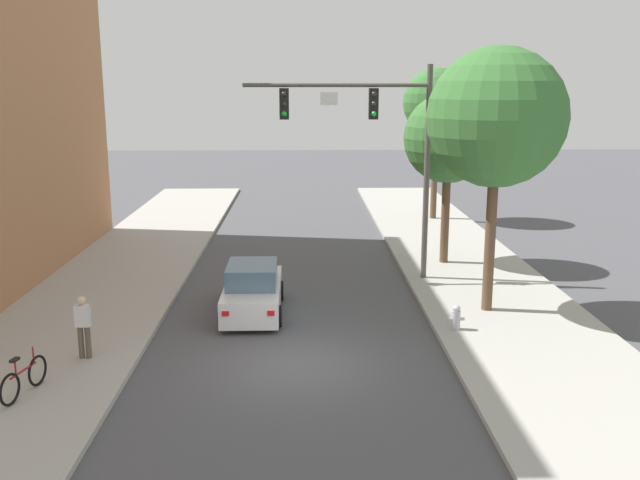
# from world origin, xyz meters

# --- Properties ---
(ground_plane) EXTENTS (120.00, 120.00, 0.00)m
(ground_plane) POSITION_xyz_m (0.00, 0.00, 0.00)
(ground_plane) COLOR #4C4C51
(sidewalk_left) EXTENTS (5.00, 60.00, 0.15)m
(sidewalk_left) POSITION_xyz_m (-6.50, 0.00, 0.07)
(sidewalk_left) COLOR #A8A59E
(sidewalk_left) RESTS_ON ground
(sidewalk_right) EXTENTS (5.00, 60.00, 0.15)m
(sidewalk_right) POSITION_xyz_m (6.50, 0.00, 0.07)
(sidewalk_right) COLOR #A8A59E
(sidewalk_right) RESTS_ON ground
(traffic_signal_mast) EXTENTS (6.47, 0.38, 7.50)m
(traffic_signal_mast) POSITION_xyz_m (2.78, 7.55, 5.34)
(traffic_signal_mast) COLOR #514C47
(traffic_signal_mast) RESTS_ON sidewalk_right
(car_lead_white) EXTENTS (1.86, 4.25, 1.60)m
(car_lead_white) POSITION_xyz_m (-1.33, 4.13, 0.72)
(car_lead_white) COLOR silver
(car_lead_white) RESTS_ON ground
(pedestrian_sidewalk_left_walker) EXTENTS (0.36, 0.22, 1.64)m
(pedestrian_sidewalk_left_walker) POSITION_xyz_m (-5.32, 0.20, 1.06)
(pedestrian_sidewalk_left_walker) COLOR brown
(pedestrian_sidewalk_left_walker) RESTS_ON sidewalk_left
(bicycle_leaning) EXTENTS (0.42, 1.74, 0.98)m
(bicycle_leaning) POSITION_xyz_m (-6.02, -1.95, 0.54)
(bicycle_leaning) COLOR black
(bicycle_leaning) RESTS_ON sidewalk_left
(fire_hydrant) EXTENTS (0.48, 0.24, 0.72)m
(fire_hydrant) POSITION_xyz_m (4.58, 2.07, 0.51)
(fire_hydrant) COLOR #B2B2B7
(fire_hydrant) RESTS_ON sidewalk_right
(street_tree_nearest) EXTENTS (4.11, 4.11, 7.94)m
(street_tree_nearest) POSITION_xyz_m (5.93, 3.84, 6.01)
(street_tree_nearest) COLOR brown
(street_tree_nearest) RESTS_ON sidewalk_right
(street_tree_second) EXTENTS (3.41, 3.41, 6.55)m
(street_tree_second) POSITION_xyz_m (5.78, 9.78, 4.96)
(street_tree_second) COLOR brown
(street_tree_second) RESTS_ON sidewalk_right
(street_tree_third) EXTENTS (3.45, 3.45, 7.67)m
(street_tree_third) POSITION_xyz_m (7.08, 19.00, 6.06)
(street_tree_third) COLOR brown
(street_tree_third) RESTS_ON sidewalk_right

